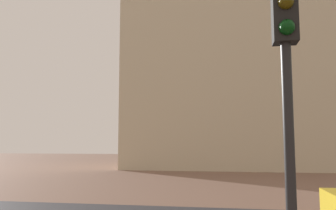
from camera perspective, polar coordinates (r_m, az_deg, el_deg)
The scene contains 2 objects.
landmark_building at distance 35.92m, azimuth 12.48°, elevation 7.55°, with size 22.97×11.06×35.35m.
traffic_light_pole at distance 4.27m, azimuth 18.68°, elevation 3.91°, with size 0.28×0.34×4.45m.
Camera 1 is at (1.82, -0.08, 2.41)m, focal length 37.73 mm.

